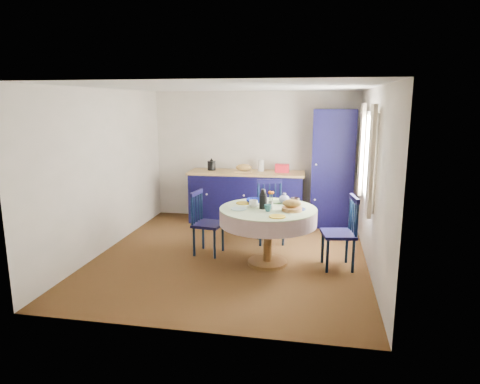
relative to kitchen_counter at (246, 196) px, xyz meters
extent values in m
plane|color=black|center=(0.10, -1.90, -0.51)|extent=(4.50, 4.50, 0.00)
plane|color=white|center=(0.10, -1.90, 1.99)|extent=(4.50, 4.50, 0.00)
cube|color=silver|center=(0.10, 0.35, 0.74)|extent=(4.00, 0.02, 2.50)
cube|color=silver|center=(-1.90, -1.90, 0.74)|extent=(0.02, 4.50, 2.50)
cube|color=silver|center=(2.10, -1.90, 0.74)|extent=(0.02, 4.50, 2.50)
plane|color=white|center=(2.10, -1.60, 0.99)|extent=(0.00, 1.20, 1.20)
cube|color=beige|center=(2.02, -2.30, 1.04)|extent=(0.05, 0.34, 1.45)
cube|color=beige|center=(2.02, -0.90, 1.04)|extent=(0.05, 0.34, 1.45)
cube|color=black|center=(0.00, 0.00, -0.03)|extent=(2.17, 0.72, 0.95)
cube|color=tan|center=(0.00, 0.00, 0.46)|extent=(2.23, 0.76, 0.04)
cube|color=maroon|center=(0.68, 0.07, 0.56)|extent=(0.26, 0.15, 0.16)
cube|color=tan|center=(-0.04, -0.03, 0.49)|extent=(0.35, 0.25, 0.02)
ellipsoid|color=#A3813F|center=(-0.04, -0.03, 0.57)|extent=(0.31, 0.20, 0.13)
cylinder|color=silver|center=(0.26, 0.13, 0.59)|extent=(0.12, 0.12, 0.22)
cube|color=black|center=(1.63, 0.02, 0.58)|extent=(0.79, 0.59, 2.17)
cylinder|color=white|center=(1.33, -0.26, 0.69)|extent=(0.04, 0.02, 0.04)
cylinder|color=white|center=(1.33, -0.26, 0.04)|extent=(0.04, 0.02, 0.04)
cylinder|color=brown|center=(0.68, -2.16, -0.48)|extent=(0.57, 0.57, 0.05)
cylinder|color=brown|center=(0.68, -2.16, -0.10)|extent=(0.12, 0.12, 0.76)
cylinder|color=brown|center=(0.68, -2.16, 0.30)|extent=(1.31, 1.31, 0.03)
cylinder|color=silver|center=(0.68, -2.16, 0.20)|extent=(1.37, 1.37, 0.22)
cylinder|color=beige|center=(0.68, -2.16, 0.32)|extent=(1.37, 1.37, 0.01)
cylinder|color=#9ACBCC|center=(0.28, -2.29, 0.33)|extent=(0.22, 0.22, 0.01)
cylinder|color=#C1940F|center=(0.86, -2.61, 0.33)|extent=(0.22, 0.22, 0.01)
cylinder|color=navy|center=(1.09, -2.16, 0.33)|extent=(0.22, 0.22, 0.01)
cylinder|color=#81C173|center=(0.75, -1.79, 0.33)|extent=(0.22, 0.22, 0.01)
cylinder|color=#C1940F|center=(0.29, -1.94, 0.33)|extent=(0.22, 0.22, 0.01)
cylinder|color=#A16A40|center=(1.02, -2.25, 0.35)|extent=(0.28, 0.28, 0.05)
ellipsoid|color=#A3813F|center=(1.02, -2.25, 0.43)|extent=(0.26, 0.16, 0.11)
cube|color=silver|center=(0.57, -2.09, 0.35)|extent=(0.10, 0.07, 0.04)
cylinder|color=black|center=(-0.12, -2.08, -0.28)|extent=(0.04, 0.04, 0.45)
cylinder|color=black|center=(-0.07, -1.73, -0.28)|extent=(0.04, 0.04, 0.45)
cylinder|color=black|center=(-0.45, -2.04, -0.28)|extent=(0.04, 0.04, 0.45)
cylinder|color=black|center=(-0.40, -1.69, -0.28)|extent=(0.04, 0.04, 0.45)
cube|color=black|center=(-0.26, -1.89, -0.04)|extent=(0.47, 0.49, 0.04)
cylinder|color=black|center=(-0.47, -2.04, 0.21)|extent=(0.04, 0.04, 0.50)
cylinder|color=black|center=(-0.43, -1.69, 0.21)|extent=(0.04, 0.04, 0.50)
cube|color=black|center=(-0.45, -1.86, 0.44)|extent=(0.09, 0.40, 0.06)
cylinder|color=black|center=(-0.46, -1.96, 0.19)|extent=(0.02, 0.02, 0.42)
cylinder|color=black|center=(-0.45, -1.86, 0.19)|extent=(0.02, 0.02, 0.42)
cylinder|color=black|center=(-0.44, -1.77, 0.19)|extent=(0.02, 0.02, 0.42)
cylinder|color=black|center=(0.47, -1.39, -0.27)|extent=(0.04, 0.04, 0.47)
cylinder|color=black|center=(0.83, -1.31, -0.27)|extent=(0.04, 0.04, 0.47)
cylinder|color=black|center=(0.39, -1.05, -0.27)|extent=(0.04, 0.04, 0.47)
cylinder|color=black|center=(0.75, -0.96, -0.27)|extent=(0.04, 0.04, 0.47)
cube|color=black|center=(0.61, -1.18, -0.01)|extent=(0.55, 0.54, 0.04)
cylinder|color=black|center=(0.38, -1.03, 0.25)|extent=(0.04, 0.04, 0.53)
cylinder|color=black|center=(0.74, -0.94, 0.25)|extent=(0.04, 0.04, 0.53)
cube|color=black|center=(0.56, -0.99, 0.49)|extent=(0.42, 0.14, 0.07)
cylinder|color=black|center=(0.47, -1.01, 0.23)|extent=(0.02, 0.02, 0.44)
cylinder|color=black|center=(0.56, -0.99, 0.23)|extent=(0.02, 0.02, 0.44)
cylinder|color=black|center=(0.66, -0.96, 0.23)|extent=(0.02, 0.02, 0.44)
cylinder|color=black|center=(1.46, -1.96, -0.27)|extent=(0.04, 0.04, 0.47)
cylinder|color=black|center=(1.52, -2.33, -0.27)|extent=(0.04, 0.04, 0.47)
cylinder|color=black|center=(1.80, -1.90, -0.27)|extent=(0.04, 0.04, 0.47)
cylinder|color=black|center=(1.87, -2.26, -0.27)|extent=(0.04, 0.04, 0.47)
cube|color=black|center=(1.66, -2.11, -0.01)|extent=(0.51, 0.53, 0.04)
cylinder|color=black|center=(1.83, -1.89, 0.25)|extent=(0.04, 0.04, 0.53)
cylinder|color=black|center=(1.89, -2.26, 0.25)|extent=(0.04, 0.04, 0.53)
cube|color=black|center=(1.86, -2.08, 0.49)|extent=(0.12, 0.42, 0.07)
cylinder|color=black|center=(1.84, -1.98, 0.23)|extent=(0.02, 0.02, 0.44)
cylinder|color=black|center=(1.86, -2.08, 0.23)|extent=(0.02, 0.02, 0.44)
cylinder|color=black|center=(1.88, -2.17, 0.23)|extent=(0.02, 0.02, 0.44)
imported|color=silver|center=(0.47, -2.14, 0.38)|extent=(0.13, 0.13, 0.10)
imported|color=#2D686B|center=(0.70, -2.34, 0.37)|extent=(0.10, 0.10, 0.10)
imported|color=black|center=(1.04, -1.88, 0.38)|extent=(0.13, 0.13, 0.10)
imported|color=silver|center=(0.55, -1.80, 0.37)|extent=(0.10, 0.10, 0.09)
imported|color=navy|center=(0.44, -1.89, 0.36)|extent=(0.25, 0.25, 0.06)
camera|label=1|loc=(1.36, -7.97, 1.79)|focal=32.00mm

